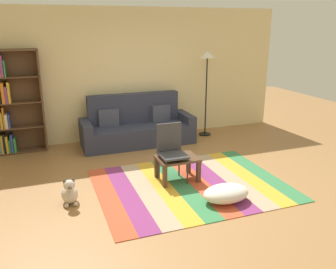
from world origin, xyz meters
TOP-DOWN VIEW (x-y plane):
  - ground_plane at (0.00, 0.00)m, footprint 14.00×14.00m
  - back_wall at (0.00, 2.55)m, footprint 6.80×0.10m
  - rug at (0.20, -0.21)m, footprint 2.80×2.19m
  - couch at (-0.01, 2.02)m, footprint 2.26×0.80m
  - bookshelf at (-2.33, 2.31)m, footprint 0.90×0.28m
  - coffee_table at (0.08, 0.03)m, footprint 0.63×0.47m
  - pouf at (0.44, -0.87)m, footprint 0.66×0.43m
  - dog at (-1.57, -0.16)m, footprint 0.22×0.35m
  - standing_lamp at (1.56, 2.06)m, footprint 0.32×0.32m
  - tv_remote at (0.17, 0.11)m, footprint 0.07×0.16m
  - folding_chair at (0.00, 0.09)m, footprint 0.40×0.40m

SIDE VIEW (x-z plane):
  - ground_plane at x=0.00m, z-range 0.00..0.00m
  - rug at x=0.20m, z-range 0.00..0.01m
  - pouf at x=0.44m, z-range 0.01..0.25m
  - dog at x=-1.57m, z-range -0.04..0.36m
  - coffee_table at x=0.08m, z-range 0.12..0.49m
  - couch at x=-0.01m, z-range -0.16..0.84m
  - tv_remote at x=0.17m, z-range 0.38..0.40m
  - folding_chair at x=0.00m, z-range 0.08..0.98m
  - bookshelf at x=-2.33m, z-range -0.04..1.89m
  - back_wall at x=0.00m, z-range 0.00..2.70m
  - standing_lamp at x=1.56m, z-range 0.61..2.44m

